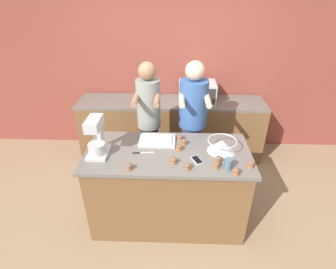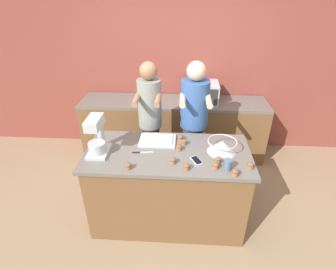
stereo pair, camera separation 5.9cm
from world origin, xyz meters
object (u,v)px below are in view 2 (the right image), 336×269
Objects in this scene: mixing_bowl at (222,146)px; baking_tray at (158,140)px; stand_mixer at (97,138)px; cupcake_2 at (216,166)px; cupcake_8 at (179,147)px; cupcake_6 at (218,160)px; person_left at (150,125)px; cupcake_4 at (187,167)px; cupcake_9 at (250,165)px; drinking_glass at (228,165)px; cupcake_5 at (235,172)px; cupcake_7 at (180,138)px; microwave_oven at (200,92)px; cupcake_1 at (128,166)px; cell_phone at (196,161)px; cupcake_3 at (184,142)px; cupcake_0 at (173,160)px; knife at (142,152)px; person_right at (193,127)px.

baking_tray is at bearing 166.98° from mixing_bowl.
cupcake_2 is (1.16, -0.19, -0.15)m from stand_mixer.
cupcake_6 is at bearing -27.26° from cupcake_8.
person_left reaches higher than cupcake_4.
mixing_bowl is at bearing 131.52° from cupcake_9.
drinking_glass is 1.59× the size of cupcake_5.
person_left reaches higher than cupcake_7.
cupcake_6 is 0.30m from cupcake_9.
microwave_oven reaches higher than cupcake_4.
cupcake_6 is at bearing 10.25° from cupcake_1.
cupcake_3 is at bearing 112.68° from cell_phone.
person_left reaches higher than stand_mixer.
drinking_glass is 1.59× the size of cupcake_7.
person_left is 26.60× the size of cupcake_9.
cupcake_4 and cupcake_7 have the same top height.
cupcake_4 is (0.45, -0.89, 0.05)m from person_left.
cupcake_4 is (0.89, -0.22, -0.15)m from stand_mixer.
cupcake_9 is at bearing -31.46° from cupcake_3.
cupcake_3 is (-0.41, 0.41, -0.02)m from drinking_glass.
cupcake_9 is (0.73, -0.03, 0.00)m from cupcake_0.
drinking_glass is at bearing 124.90° from cupcake_5.
cupcake_7 is (0.25, 0.05, 0.01)m from baking_tray.
cupcake_9 is at bearing 4.13° from cupcake_2.
cupcake_7 is (-0.51, 0.59, 0.00)m from cupcake_5.
baking_tray is 6.15× the size of cupcake_7.
cupcake_5 is at bearing -49.18° from cupcake_7.
mixing_bowl is at bearing 41.87° from cupcake_4.
person_left is 0.99m from mixing_bowl.
stand_mixer reaches higher than cupcake_6.
knife is at bearing 153.86° from cupcake_0.
cupcake_7 is (-0.34, 0.50, 0.00)m from cupcake_2.
person_right is 26.83× the size of cupcake_2.
cupcake_0 is at bearing -105.09° from person_right.
cupcake_3 and cupcake_7 have the same top height.
person_right is at bearing -97.17° from microwave_oven.
knife is at bearing -122.03° from baking_tray.
mixing_bowl is at bearing 101.82° from cupcake_5.
drinking_glass reaches higher than cupcake_2.
person_right reaches higher than cupcake_7.
person_left reaches higher than baking_tray.
microwave_oven reaches higher than mixing_bowl.
cupcake_4 is (-0.27, -0.03, 0.00)m from cupcake_2.
person_right is 26.83× the size of cupcake_9.
knife is 1.07m from cupcake_9.
cupcake_1 is at bearing -175.96° from cupcake_9.
drinking_glass is at bearing 4.08° from cupcake_4.
stand_mixer reaches higher than cupcake_0.
cupcake_3 is at bearing 93.46° from cupcake_4.
cupcake_0 is at bearing -106.66° from cupcake_3.
cupcake_4 is 1.00× the size of cupcake_9.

